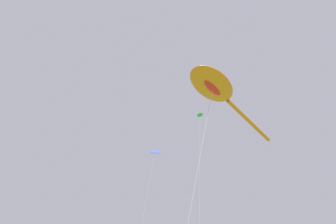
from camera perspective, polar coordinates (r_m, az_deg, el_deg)
The scene contains 3 objects.
big_show_kite at distance 23.27m, azimuth 8.71°, elevation 4.58°, with size 12.66×5.15×19.20m.
small_kite_tiny_distant at distance 34.61m, azimuth -2.73°, elevation -9.08°, with size 3.85×1.52×22.62m.
small_kite_triangle_green at distance 34.93m, azimuth 6.01°, elevation -1.88°, with size 3.10×1.15×25.81m.
Camera 1 is at (-7.08, -0.56, 1.93)m, focal length 32.59 mm.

